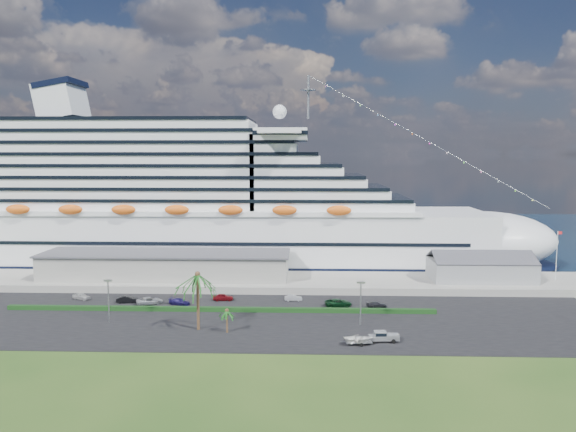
{
  "coord_description": "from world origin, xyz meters",
  "views": [
    {
      "loc": [
        9.96,
        -95.37,
        32.11
      ],
      "look_at": [
        5.54,
        30.0,
        18.3
      ],
      "focal_mm": 35.0,
      "sensor_mm": 36.0,
      "label": 1
    }
  ],
  "objects_px": {
    "pickup_truck": "(383,336)",
    "boat_trailer": "(359,339)",
    "parked_car_3": "(180,302)",
    "cruise_ship": "(198,208)"
  },
  "relations": [
    {
      "from": "cruise_ship",
      "to": "boat_trailer",
      "type": "distance_m",
      "value": 79.96
    },
    {
      "from": "cruise_ship",
      "to": "parked_car_3",
      "type": "xyz_separation_m",
      "value": [
        4.18,
        -43.21,
        -15.89
      ]
    },
    {
      "from": "parked_car_3",
      "to": "boat_trailer",
      "type": "xyz_separation_m",
      "value": [
        36.01,
        -24.16,
        0.37
      ]
    },
    {
      "from": "pickup_truck",
      "to": "boat_trailer",
      "type": "bearing_deg",
      "value": -158.33
    },
    {
      "from": "cruise_ship",
      "to": "boat_trailer",
      "type": "xyz_separation_m",
      "value": [
        40.19,
        -67.36,
        -15.52
      ]
    },
    {
      "from": "pickup_truck",
      "to": "boat_trailer",
      "type": "height_order",
      "value": "pickup_truck"
    },
    {
      "from": "boat_trailer",
      "to": "cruise_ship",
      "type": "bearing_deg",
      "value": 120.82
    },
    {
      "from": "pickup_truck",
      "to": "boat_trailer",
      "type": "xyz_separation_m",
      "value": [
        -4.38,
        -1.74,
        0.06
      ]
    },
    {
      "from": "cruise_ship",
      "to": "boat_trailer",
      "type": "bearing_deg",
      "value": -59.18
    },
    {
      "from": "parked_car_3",
      "to": "pickup_truck",
      "type": "height_order",
      "value": "pickup_truck"
    }
  ]
}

